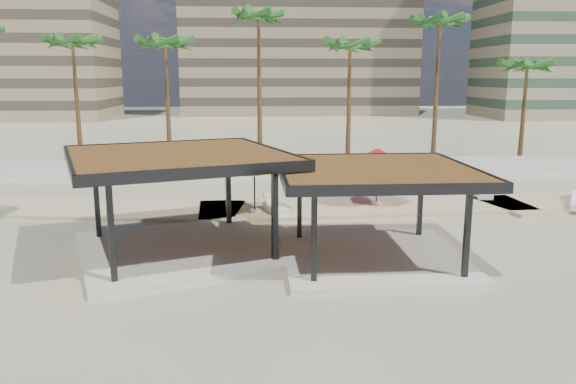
# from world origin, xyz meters

# --- Properties ---
(ground) EXTENTS (200.00, 200.00, 0.00)m
(ground) POSITION_xyz_m (0.00, 0.00, 0.00)
(ground) COLOR tan
(ground) RESTS_ON ground
(promenade) EXTENTS (44.45, 7.97, 0.24)m
(promenade) POSITION_xyz_m (2.00, 7.67, 0.06)
(promenade) COLOR #C6B284
(promenade) RESTS_ON ground
(boundary_wall) EXTENTS (56.00, 0.30, 1.20)m
(boundary_wall) POSITION_xyz_m (0.00, 16.00, 0.60)
(boundary_wall) COLOR silver
(boundary_wall) RESTS_ON ground
(building_mid) EXTENTS (38.00, 16.00, 30.40)m
(building_mid) POSITION_xyz_m (4.00, 78.00, 14.27)
(building_mid) COLOR #847259
(building_mid) RESTS_ON ground
(pavilion_central) EXTENTS (6.67, 6.67, 3.34)m
(pavilion_central) POSITION_xyz_m (0.77, -0.71, 1.99)
(pavilion_central) COLOR beige
(pavilion_central) RESTS_ON ground
(pavilion_west) EXTENTS (9.35, 9.35, 3.71)m
(pavilion_west) POSITION_xyz_m (-6.06, 0.53, 2.21)
(pavilion_west) COLOR beige
(pavilion_west) RESTS_ON ground
(umbrella_b) EXTENTS (3.13, 3.13, 2.67)m
(umbrella_b) POSITION_xyz_m (-3.37, 5.80, 2.48)
(umbrella_b) COLOR beige
(umbrella_b) RESTS_ON promenade
(umbrella_c) EXTENTS (4.13, 4.13, 2.77)m
(umbrella_c) POSITION_xyz_m (2.57, 7.11, 2.56)
(umbrella_c) COLOR beige
(umbrella_c) RESTS_ON promenade
(lounger_a) EXTENTS (1.20, 2.01, 0.72)m
(lounger_a) POSITION_xyz_m (-2.40, 5.84, 0.35)
(lounger_a) COLOR white
(lounger_a) RESTS_ON promenade
(lounger_c) EXTENTS (0.91, 2.28, 0.84)m
(lounger_c) POSITION_xyz_m (8.44, 8.85, 0.38)
(lounger_c) COLOR white
(lounger_c) RESTS_ON promenade
(palm_b) EXTENTS (3.00, 3.00, 9.31)m
(palm_b) POSITION_xyz_m (-15.00, 18.70, 8.15)
(palm_b) COLOR brown
(palm_b) RESTS_ON ground
(palm_c) EXTENTS (3.00, 3.00, 9.22)m
(palm_c) POSITION_xyz_m (-9.00, 18.10, 8.06)
(palm_c) COLOR brown
(palm_c) RESTS_ON ground
(palm_d) EXTENTS (3.00, 3.00, 11.00)m
(palm_d) POSITION_xyz_m (-3.00, 18.90, 9.73)
(palm_d) COLOR brown
(palm_d) RESTS_ON ground
(palm_e) EXTENTS (3.00, 3.00, 9.16)m
(palm_e) POSITION_xyz_m (3.00, 18.40, 8.00)
(palm_e) COLOR brown
(palm_e) RESTS_ON ground
(palm_f) EXTENTS (3.00, 3.00, 10.69)m
(palm_f) POSITION_xyz_m (9.00, 18.60, 9.44)
(palm_f) COLOR brown
(palm_f) RESTS_ON ground
(palm_g) EXTENTS (3.00, 3.00, 7.84)m
(palm_g) POSITION_xyz_m (15.00, 18.20, 6.76)
(palm_g) COLOR brown
(palm_g) RESTS_ON ground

